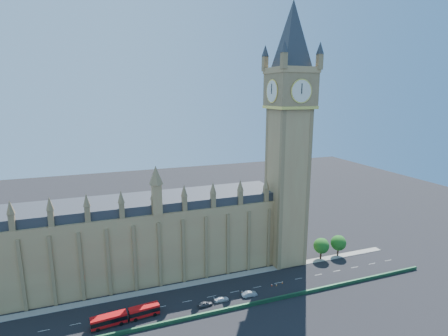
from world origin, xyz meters
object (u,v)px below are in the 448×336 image
object	(u,v)px
red_bus	(126,316)
car_white	(221,299)
car_grey	(205,304)
car_silver	(249,294)

from	to	relation	value
red_bus	car_white	distance (m)	28.68
car_grey	car_white	xyz separation A→B (m)	(5.48, 0.70, -0.09)
car_grey	car_white	world-z (taller)	car_grey
red_bus	car_white	world-z (taller)	red_bus
red_bus	car_grey	xyz separation A→B (m)	(23.18, -0.75, -0.93)
red_bus	car_white	bearing A→B (deg)	-5.73
car_grey	car_white	size ratio (longest dim) A/B	0.96
car_grey	car_silver	bearing A→B (deg)	-94.04
car_grey	car_silver	xyz separation A→B (m)	(14.80, 0.30, 0.04)
car_grey	car_silver	size ratio (longest dim) A/B	0.92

